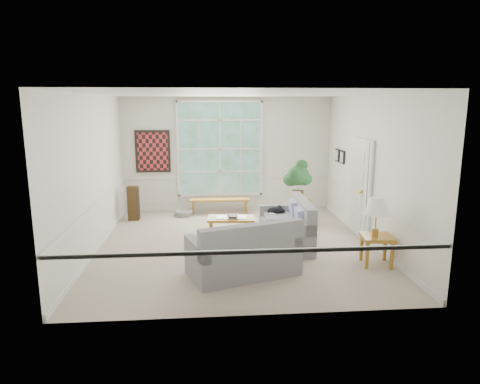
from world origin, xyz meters
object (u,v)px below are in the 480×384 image
Objects in this scene: loveseat_right at (285,223)px; loveseat_front at (243,247)px; coffee_table at (231,226)px; side_table at (376,250)px; end_table at (299,212)px.

loveseat_front reaches higher than loveseat_right.
coffee_table is 3.19m from side_table.
side_table is at bearing -13.52° from loveseat_front.
coffee_table is 1.89× the size of side_table.
loveseat_right is at bearing 36.72° from loveseat_front.
side_table is at bearing -39.26° from loveseat_right.
loveseat_right is 3.15× the size of end_table.
side_table is (2.39, 0.22, -0.21)m from loveseat_front.
loveseat_front is (-0.99, -1.44, 0.01)m from loveseat_right.
loveseat_right is 1.70× the size of coffee_table.
loveseat_front is at bearing -122.88° from loveseat_right.
loveseat_right is 1.69m from end_table.
loveseat_right reaches higher than coffee_table.
end_table is at bearing 42.62° from loveseat_front.
end_table is at bearing 105.54° from side_table.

